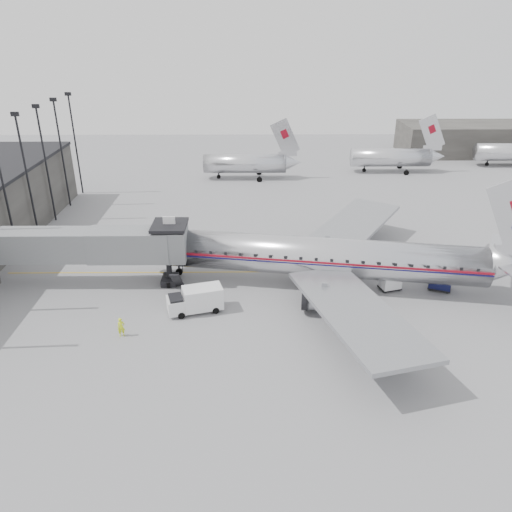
{
  "coord_description": "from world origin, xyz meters",
  "views": [
    {
      "loc": [
        -0.95,
        -41.84,
        24.12
      ],
      "look_at": [
        -0.47,
        3.17,
        3.2
      ],
      "focal_mm": 35.0,
      "sensor_mm": 36.0,
      "label": 1
    }
  ],
  "objects_px": {
    "airliner": "(329,257)",
    "ramp_worker": "(121,327)",
    "baggage_cart_white": "(390,282)",
    "baggage_cart_navy": "(440,281)",
    "service_van": "(196,299)"
  },
  "relations": [
    {
      "from": "airliner",
      "to": "service_van",
      "type": "distance_m",
      "value": 13.87
    },
    {
      "from": "service_van",
      "to": "baggage_cart_navy",
      "type": "relative_size",
      "value": 2.05
    },
    {
      "from": "baggage_cart_white",
      "to": "baggage_cart_navy",
      "type": "bearing_deg",
      "value": -15.68
    },
    {
      "from": "airliner",
      "to": "ramp_worker",
      "type": "height_order",
      "value": "airliner"
    },
    {
      "from": "baggage_cart_navy",
      "to": "baggage_cart_white",
      "type": "bearing_deg",
      "value": -157.59
    },
    {
      "from": "airliner",
      "to": "service_van",
      "type": "relative_size",
      "value": 7.36
    },
    {
      "from": "airliner",
      "to": "baggage_cart_navy",
      "type": "xyz_separation_m",
      "value": [
        11.15,
        -0.87,
        -2.26
      ]
    },
    {
      "from": "airliner",
      "to": "ramp_worker",
      "type": "relative_size",
      "value": 23.01
    },
    {
      "from": "airliner",
      "to": "baggage_cart_navy",
      "type": "height_order",
      "value": "airliner"
    },
    {
      "from": "service_van",
      "to": "baggage_cart_white",
      "type": "distance_m",
      "value": 19.4
    },
    {
      "from": "baggage_cart_navy",
      "to": "ramp_worker",
      "type": "distance_m",
      "value": 30.98
    },
    {
      "from": "airliner",
      "to": "ramp_worker",
      "type": "bearing_deg",
      "value": -145.33
    },
    {
      "from": "baggage_cart_white",
      "to": "ramp_worker",
      "type": "bearing_deg",
      "value": -177.88
    },
    {
      "from": "service_van",
      "to": "airliner",
      "type": "bearing_deg",
      "value": 4.93
    },
    {
      "from": "baggage_cart_navy",
      "to": "ramp_worker",
      "type": "xyz_separation_m",
      "value": [
        -29.93,
        -8.0,
        -0.04
      ]
    }
  ]
}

